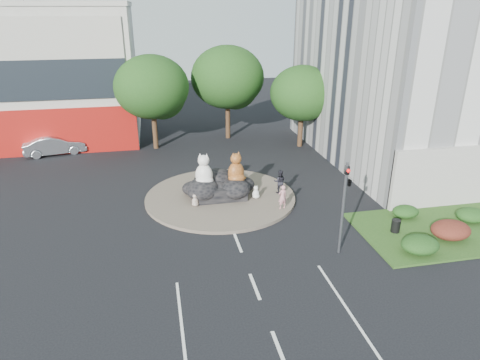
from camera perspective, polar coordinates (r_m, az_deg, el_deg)
The scene contains 21 objects.
ground at distance 20.30m, azimuth 1.98°, elevation -14.01°, with size 120.00×120.00×0.00m, color black.
roundabout_island at distance 28.77m, azimuth -2.63°, elevation -2.24°, with size 10.00×10.00×0.20m, color brown.
rock_plinth at distance 28.55m, azimuth -2.65°, elevation -1.24°, with size 3.20×2.60×0.90m, color black, non-canonical shape.
grass_verge at distance 27.45m, azimuth 25.70°, elevation -5.95°, with size 10.00×6.00×0.12m, color #1B4316.
tree_left at distance 38.56m, azimuth -11.58°, elevation 11.67°, with size 6.46×6.46×8.27m.
tree_mid at distance 41.09m, azimuth -1.60°, elevation 13.16°, with size 6.84×6.84×8.76m.
tree_right at distance 38.95m, azimuth 8.36°, elevation 11.06°, with size 5.70×5.70×7.30m.
hedge_near_green at distance 24.15m, azimuth 22.88°, elevation -7.94°, with size 2.00×1.60×0.90m, color #193D13.
hedge_red at distance 26.23m, azimuth 26.28°, elevation -5.99°, with size 2.20×1.76×0.99m, color #4B1614.
hedge_mid_green at distance 28.80m, azimuth 28.48°, elevation -4.14°, with size 1.80×1.44×0.81m, color #193D13.
hedge_back_green at distance 27.74m, azimuth 21.21°, elevation -3.94°, with size 1.60×1.28×0.72m, color #193D13.
traffic_light at distance 21.73m, azimuth 14.05°, elevation -1.15°, with size 0.44×1.24×5.00m.
street_lamp at distance 30.12m, azimuth 22.87°, elevation 6.15°, with size 2.34×0.22×8.06m.
cat_white at distance 27.71m, azimuth -4.84°, elevation 1.40°, with size 1.31×1.14×2.18m, color silver, non-canonical shape.
cat_tabby at distance 28.09m, azimuth -0.54°, elevation 1.70°, with size 1.27×1.10×2.12m, color orange, non-canonical shape.
kitten_calico at distance 27.24m, azimuth -6.02°, elevation -2.63°, with size 0.49×0.43×0.82m, color beige, non-canonical shape.
kitten_white at distance 28.18m, azimuth 2.13°, elevation -1.57°, with size 0.54×0.46×0.89m, color silver, non-canonical shape.
pedestrian_pink at distance 26.73m, azimuth 5.68°, elevation -2.26°, with size 0.57×0.37×1.55m, color #CA8388.
pedestrian_dark at distance 28.91m, azimuth 5.31°, elevation -0.21°, with size 0.80×0.62×1.64m, color black.
parked_car at distance 40.45m, azimuth -23.44°, elevation 4.32°, with size 1.78×5.10×1.68m, color #A7A9AF.
litter_bin at distance 25.78m, azimuth 20.05°, elevation -5.76°, with size 0.50×0.50×0.74m, color black.
Camera 1 is at (-3.94, -15.91, 11.97)m, focal length 32.00 mm.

